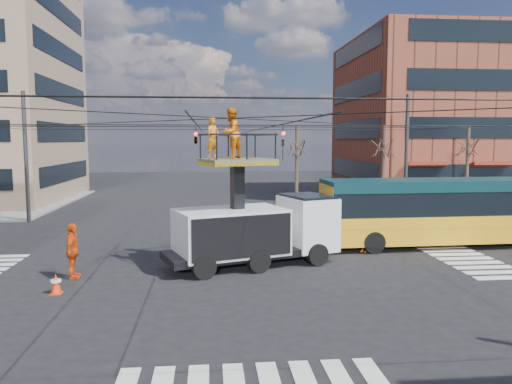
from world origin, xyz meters
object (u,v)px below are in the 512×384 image
object	(u,v)px
city_bus	(455,210)
flagger	(364,233)
traffic_cone	(56,284)
worker_ground	(73,251)
utility_truck	(256,215)

from	to	relation	value
city_bus	flagger	bearing A→B (deg)	-169.99
traffic_cone	worker_ground	bearing A→B (deg)	87.38
city_bus	worker_ground	bearing A→B (deg)	-167.50
utility_truck	worker_ground	world-z (taller)	utility_truck
utility_truck	worker_ground	size ratio (longest dim) A/B	3.61
utility_truck	traffic_cone	xyz separation A→B (m)	(-6.92, -3.25, -1.72)
traffic_cone	city_bus	bearing A→B (deg)	19.79
utility_truck	flagger	bearing A→B (deg)	0.36
city_bus	traffic_cone	size ratio (longest dim) A/B	19.12
utility_truck	flagger	size ratio (longest dim) A/B	4.27
city_bus	flagger	world-z (taller)	city_bus
utility_truck	flagger	distance (m)	5.54
flagger	city_bus	bearing A→B (deg)	59.22
traffic_cone	utility_truck	bearing A→B (deg)	25.14
traffic_cone	worker_ground	size ratio (longest dim) A/B	0.33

